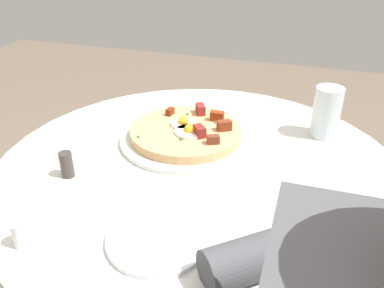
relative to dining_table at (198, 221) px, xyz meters
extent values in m
cylinder|color=silver|center=(0.00, 0.00, 0.15)|extent=(0.91, 0.91, 0.03)
cylinder|color=#333338|center=(0.00, 0.00, -0.20)|extent=(0.11, 0.11, 0.68)
cylinder|color=#4C4C51|center=(0.21, -0.25, 0.20)|extent=(0.24, 0.22, 0.07)
cylinder|color=silver|center=(-0.06, 0.10, 0.17)|extent=(0.32, 0.32, 0.01)
cylinder|color=tan|center=(-0.06, 0.10, 0.19)|extent=(0.27, 0.27, 0.02)
cylinder|color=white|center=(-0.04, 0.07, 0.20)|extent=(0.07, 0.07, 0.01)
sphere|color=yellow|center=(-0.04, 0.07, 0.21)|extent=(0.03, 0.03, 0.03)
cylinder|color=white|center=(-0.07, 0.11, 0.20)|extent=(0.06, 0.06, 0.01)
sphere|color=yellow|center=(-0.07, 0.11, 0.21)|extent=(0.03, 0.03, 0.03)
cube|color=maroon|center=(0.00, 0.16, 0.21)|extent=(0.03, 0.02, 0.02)
cube|color=maroon|center=(-0.13, 0.16, 0.21)|extent=(0.02, 0.03, 0.02)
cube|color=brown|center=(0.02, 0.04, 0.21)|extent=(0.03, 0.03, 0.02)
cube|color=maroon|center=(0.03, 0.11, 0.21)|extent=(0.04, 0.03, 0.02)
cube|color=maroon|center=(-0.05, 0.19, 0.21)|extent=(0.03, 0.04, 0.03)
cube|color=maroon|center=(-0.02, 0.07, 0.21)|extent=(0.04, 0.04, 0.02)
cube|color=#387F2D|center=(0.00, 0.14, 0.20)|extent=(0.01, 0.01, 0.00)
cube|color=#387F2D|center=(-0.05, 0.03, 0.20)|extent=(0.01, 0.01, 0.00)
cube|color=#387F2D|center=(-0.15, 0.02, 0.20)|extent=(0.01, 0.01, 0.00)
cube|color=#387F2D|center=(-0.08, 0.17, 0.20)|extent=(0.01, 0.01, 0.00)
cylinder|color=white|center=(0.01, -0.26, 0.17)|extent=(0.18, 0.18, 0.01)
cube|color=white|center=(0.29, -0.18, 0.17)|extent=(0.22, 0.21, 0.00)
cube|color=silver|center=(0.30, -0.17, 0.17)|extent=(0.16, 0.10, 0.00)
cube|color=silver|center=(0.28, -0.20, 0.17)|extent=(0.16, 0.10, 0.00)
cylinder|color=silver|center=(0.26, 0.23, 0.23)|extent=(0.07, 0.07, 0.13)
cylinder|color=white|center=(-0.21, -0.33, 0.19)|extent=(0.03, 0.03, 0.05)
cylinder|color=#3F3833|center=(-0.25, -0.13, 0.19)|extent=(0.03, 0.03, 0.06)
camera|label=1|loc=(0.22, -0.73, 0.64)|focal=37.42mm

